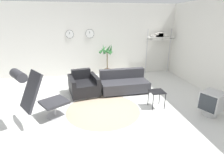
{
  "coord_description": "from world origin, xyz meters",
  "views": [
    {
      "loc": [
        -0.55,
        -4.26,
        2.21
      ],
      "look_at": [
        0.2,
        0.13,
        0.55
      ],
      "focal_mm": 28.0,
      "sensor_mm": 36.0,
      "label": 1
    }
  ],
  "objects_px": {
    "crt_television": "(212,103)",
    "shelf_unit": "(160,37)",
    "potted_plant": "(107,62)",
    "side_table": "(157,93)",
    "couch_low": "(124,84)",
    "lounge_chair": "(37,92)",
    "armchair_red": "(84,86)"
  },
  "relations": [
    {
      "from": "lounge_chair",
      "to": "armchair_red",
      "type": "bearing_deg",
      "value": 110.64
    },
    {
      "from": "crt_television",
      "to": "potted_plant",
      "type": "height_order",
      "value": "potted_plant"
    },
    {
      "from": "side_table",
      "to": "crt_television",
      "type": "distance_m",
      "value": 1.29
    },
    {
      "from": "lounge_chair",
      "to": "shelf_unit",
      "type": "bearing_deg",
      "value": 93.74
    },
    {
      "from": "side_table",
      "to": "crt_television",
      "type": "xyz_separation_m",
      "value": [
        1.13,
        -0.62,
        -0.06
      ]
    },
    {
      "from": "couch_low",
      "to": "armchair_red",
      "type": "bearing_deg",
      "value": -0.31
    },
    {
      "from": "armchair_red",
      "to": "side_table",
      "type": "relative_size",
      "value": 2.32
    },
    {
      "from": "armchair_red",
      "to": "potted_plant",
      "type": "xyz_separation_m",
      "value": [
        0.97,
        1.65,
        0.35
      ]
    },
    {
      "from": "potted_plant",
      "to": "couch_low",
      "type": "bearing_deg",
      "value": -78.9
    },
    {
      "from": "lounge_chair",
      "to": "crt_television",
      "type": "distance_m",
      "value": 4.05
    },
    {
      "from": "lounge_chair",
      "to": "armchair_red",
      "type": "relative_size",
      "value": 1.2
    },
    {
      "from": "potted_plant",
      "to": "side_table",
      "type": "bearing_deg",
      "value": -72.32
    },
    {
      "from": "couch_low",
      "to": "crt_television",
      "type": "relative_size",
      "value": 2.5
    },
    {
      "from": "couch_low",
      "to": "shelf_unit",
      "type": "bearing_deg",
      "value": -140.0
    },
    {
      "from": "couch_low",
      "to": "side_table",
      "type": "distance_m",
      "value": 1.38
    },
    {
      "from": "potted_plant",
      "to": "crt_television",
      "type": "bearing_deg",
      "value": -59.57
    },
    {
      "from": "shelf_unit",
      "to": "couch_low",
      "type": "bearing_deg",
      "value": -137.44
    },
    {
      "from": "armchair_red",
      "to": "shelf_unit",
      "type": "xyz_separation_m",
      "value": [
        3.17,
        1.78,
        1.24
      ]
    },
    {
      "from": "side_table",
      "to": "crt_television",
      "type": "relative_size",
      "value": 0.75
    },
    {
      "from": "armchair_red",
      "to": "lounge_chair",
      "type": "bearing_deg",
      "value": 43.07
    },
    {
      "from": "side_table",
      "to": "lounge_chair",
      "type": "bearing_deg",
      "value": -176.03
    },
    {
      "from": "crt_television",
      "to": "potted_plant",
      "type": "relative_size",
      "value": 0.45
    },
    {
      "from": "couch_low",
      "to": "potted_plant",
      "type": "relative_size",
      "value": 1.13
    },
    {
      "from": "crt_television",
      "to": "side_table",
      "type": "bearing_deg",
      "value": 36.15
    },
    {
      "from": "lounge_chair",
      "to": "potted_plant",
      "type": "xyz_separation_m",
      "value": [
        1.98,
        3.03,
        -0.09
      ]
    },
    {
      "from": "armchair_red",
      "to": "shelf_unit",
      "type": "height_order",
      "value": "shelf_unit"
    },
    {
      "from": "crt_television",
      "to": "lounge_chair",
      "type": "bearing_deg",
      "value": 59.05
    },
    {
      "from": "crt_television",
      "to": "shelf_unit",
      "type": "bearing_deg",
      "value": -27.56
    },
    {
      "from": "side_table",
      "to": "shelf_unit",
      "type": "height_order",
      "value": "shelf_unit"
    },
    {
      "from": "side_table",
      "to": "potted_plant",
      "type": "distance_m",
      "value": 2.98
    },
    {
      "from": "couch_low",
      "to": "side_table",
      "type": "height_order",
      "value": "couch_low"
    },
    {
      "from": "crt_television",
      "to": "shelf_unit",
      "type": "xyz_separation_m",
      "value": [
        0.17,
        3.59,
        1.18
      ]
    }
  ]
}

